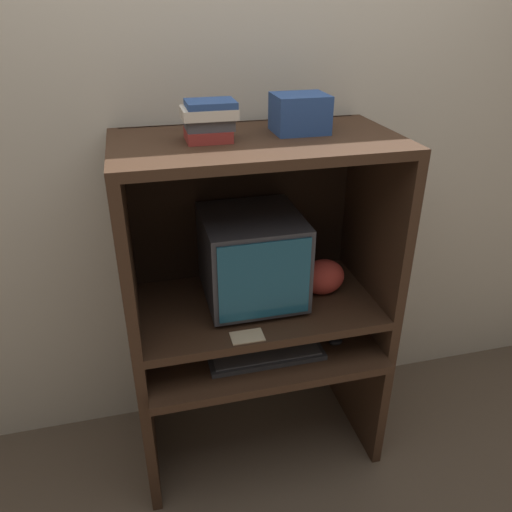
# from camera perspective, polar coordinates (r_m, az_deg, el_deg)

# --- Properties ---
(ground_plane) EXTENTS (12.00, 12.00, 0.00)m
(ground_plane) POSITION_cam_1_polar(r_m,az_deg,el_deg) (2.41, 1.88, -24.67)
(ground_plane) COLOR brown
(wall_back) EXTENTS (6.00, 0.06, 2.60)m
(wall_back) POSITION_cam_1_polar(r_m,az_deg,el_deg) (2.16, -2.12, 11.34)
(wall_back) COLOR beige
(wall_back) RESTS_ON ground_plane
(desk_base) EXTENTS (1.03, 0.61, 0.61)m
(desk_base) POSITION_cam_1_polar(r_m,az_deg,el_deg) (2.28, 0.41, -14.16)
(desk_base) COLOR #382316
(desk_base) RESTS_ON ground_plane
(desk_monitor_shelf) EXTENTS (1.03, 0.56, 0.17)m
(desk_monitor_shelf) POSITION_cam_1_polar(r_m,az_deg,el_deg) (2.10, 0.11, -6.05)
(desk_monitor_shelf) COLOR #382316
(desk_monitor_shelf) RESTS_ON desk_base
(hutch_upper) EXTENTS (1.03, 0.56, 0.68)m
(hutch_upper) POSITION_cam_1_polar(r_m,az_deg,el_deg) (1.91, -0.14, 6.81)
(hutch_upper) COLOR #382316
(hutch_upper) RESTS_ON desk_monitor_shelf
(crt_monitor) EXTENTS (0.38, 0.41, 0.37)m
(crt_monitor) POSITION_cam_1_polar(r_m,az_deg,el_deg) (2.00, -0.46, -0.17)
(crt_monitor) COLOR #333338
(crt_monitor) RESTS_ON desk_monitor_shelf
(keyboard) EXTENTS (0.47, 0.14, 0.03)m
(keyboard) POSITION_cam_1_polar(r_m,az_deg,el_deg) (2.05, 1.32, -11.32)
(keyboard) COLOR #2D2D30
(keyboard) RESTS_ON desk_base
(mouse) EXTENTS (0.06, 0.04, 0.03)m
(mouse) POSITION_cam_1_polar(r_m,az_deg,el_deg) (2.14, 9.09, -9.63)
(mouse) COLOR black
(mouse) RESTS_ON desk_base
(snack_bag) EXTENTS (0.19, 0.14, 0.15)m
(snack_bag) POSITION_cam_1_polar(r_m,az_deg,el_deg) (2.12, 7.64, -2.38)
(snack_bag) COLOR #BC382D
(snack_bag) RESTS_ON desk_monitor_shelf
(book_stack) EXTENTS (0.18, 0.15, 0.14)m
(book_stack) POSITION_cam_1_polar(r_m,az_deg,el_deg) (1.76, -5.41, 15.18)
(book_stack) COLOR maroon
(book_stack) RESTS_ON hutch_upper
(paper_card) EXTENTS (0.12, 0.08, 0.00)m
(paper_card) POSITION_cam_1_polar(r_m,az_deg,el_deg) (1.87, -1.01, -9.18)
(paper_card) COLOR #CCB28C
(paper_card) RESTS_ON desk_monitor_shelf
(storage_box) EXTENTS (0.19, 0.16, 0.13)m
(storage_box) POSITION_cam_1_polar(r_m,az_deg,el_deg) (1.88, 5.02, 15.93)
(storage_box) COLOR navy
(storage_box) RESTS_ON hutch_upper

